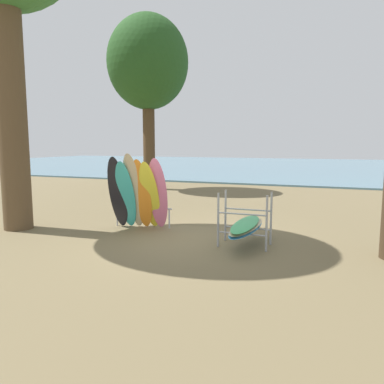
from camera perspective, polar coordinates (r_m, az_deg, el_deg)
The scene contains 5 objects.
ground_plane at distance 9.29m, azimuth -0.88°, elevation -7.27°, with size 80.00×80.00×0.00m, color brown.
lake_water at distance 38.97m, azimuth 16.10°, elevation 3.79°, with size 80.00×36.00×0.10m, color slate.
tree_mid_behind at distance 19.83m, azimuth -6.76°, elevation 18.83°, with size 4.06×4.06×8.71m.
leaning_board_pile at distance 10.35m, azimuth -8.30°, elevation -0.29°, with size 1.74×0.97×2.11m.
board_storage_rack at distance 8.73m, azimuth 8.25°, elevation -5.14°, with size 1.15×2.13×1.25m.
Camera 1 is at (3.36, -8.34, 2.37)m, focal length 34.93 mm.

